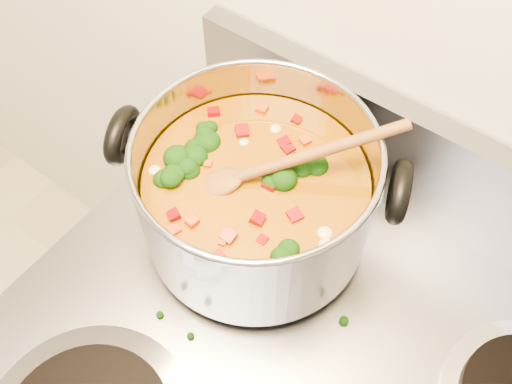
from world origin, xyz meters
TOP-DOWN VIEW (x-y plane):
  - stockpot at (-0.13, 1.32)m, footprint 0.34×0.29m
  - wooden_spoon at (-0.12, 1.33)m, footprint 0.20×0.19m
  - cooktop_crumbs at (-0.08, 1.39)m, footprint 0.28×0.31m

SIDE VIEW (x-z plane):
  - cooktop_crumbs at x=-0.08m, z-range 0.92..0.93m
  - stockpot at x=-0.13m, z-range 0.92..1.09m
  - wooden_spoon at x=-0.12m, z-range 1.01..1.10m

